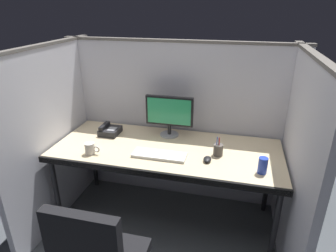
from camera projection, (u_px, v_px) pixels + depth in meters
name	position (u px, v px, depth m)	size (l,w,h in m)	color
ground_plane	(158.00, 241.00, 2.47)	(8.00, 8.00, 0.00)	#4C5156
cubicle_partition_rear	(178.00, 123.00, 2.82)	(2.21, 0.06, 1.57)	silver
cubicle_partition_left	(55.00, 135.00, 2.56)	(0.06, 1.41, 1.57)	silver
cubicle_partition_right	(295.00, 163.00, 2.12)	(0.06, 1.41, 1.57)	silver
desk	(166.00, 154.00, 2.45)	(1.90, 0.80, 0.74)	beige
monitor_center	(169.00, 113.00, 2.59)	(0.43, 0.17, 0.37)	gray
keyboard_main	(159.00, 155.00, 2.31)	(0.43, 0.15, 0.02)	silver
computer_mouse	(207.00, 159.00, 2.23)	(0.06, 0.10, 0.04)	black
coffee_mug	(90.00, 148.00, 2.33)	(0.13, 0.08, 0.09)	silver
soda_can	(263.00, 166.00, 2.06)	(0.07, 0.07, 0.12)	#263FB2
pen_cup	(218.00, 150.00, 2.31)	(0.08, 0.08, 0.16)	#4C4742
desk_phone	(110.00, 131.00, 2.69)	(0.17, 0.19, 0.09)	black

